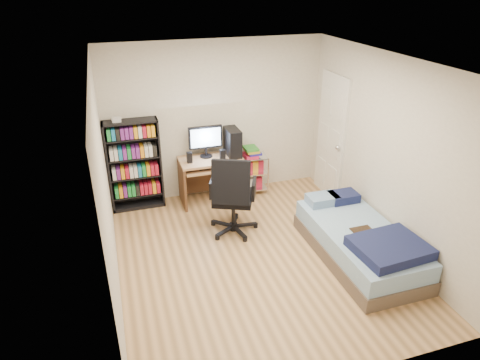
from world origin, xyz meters
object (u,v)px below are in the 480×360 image
object	(u,v)px
media_shelf	(135,164)
bed	(360,242)
computer_desk	(216,161)
office_chair	(233,209)

from	to	relation	value
media_shelf	bed	size ratio (longest dim) A/B	0.77
computer_desk	office_chair	xyz separation A→B (m)	(-0.05, -1.07, -0.29)
computer_desk	office_chair	bearing A→B (deg)	-92.44
office_chair	bed	world-z (taller)	office_chair
office_chair	bed	xyz separation A→B (m)	(1.38, -1.09, -0.14)
media_shelf	computer_desk	world-z (taller)	media_shelf
media_shelf	office_chair	bearing A→B (deg)	-44.08
media_shelf	bed	distance (m)	3.47
office_chair	computer_desk	bearing A→B (deg)	111.26
computer_desk	media_shelf	bearing A→B (deg)	175.20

